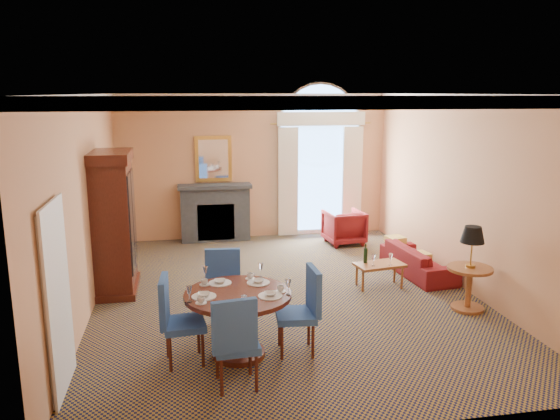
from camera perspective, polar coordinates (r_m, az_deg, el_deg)
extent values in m
plane|color=#12163A|center=(9.02, 0.58, -8.77)|extent=(7.50, 7.50, 0.00)
cube|color=tan|center=(12.23, -2.74, 4.55)|extent=(6.00, 0.04, 3.20)
cube|color=tan|center=(8.54, -19.58, 0.51)|extent=(0.04, 7.50, 3.20)
cube|color=tan|center=(9.60, 18.48, 1.81)|extent=(0.04, 7.50, 3.20)
cube|color=white|center=(8.42, 0.62, 12.02)|extent=(6.00, 7.50, 0.04)
cube|color=white|center=(8.42, 0.62, 11.61)|extent=(6.00, 7.50, 0.12)
cube|color=white|center=(6.41, -22.19, -8.79)|extent=(0.08, 0.90, 2.06)
cube|color=#3A3F44|center=(12.12, -6.78, -0.39)|extent=(1.50, 0.40, 1.20)
cube|color=#3A3F44|center=(11.97, -6.85, 2.57)|extent=(1.60, 0.46, 0.08)
cube|color=#ECB145|center=(12.09, -6.98, 5.34)|extent=(0.80, 0.04, 1.00)
cube|color=white|center=(12.07, -6.97, 5.33)|extent=(0.64, 0.02, 0.84)
cube|color=white|center=(12.55, 4.11, 3.11)|extent=(1.90, 0.04, 2.50)
cube|color=#8AB5E6|center=(12.54, 4.12, 3.10)|extent=(1.70, 0.02, 2.30)
cylinder|color=white|center=(12.41, 4.20, 8.82)|extent=(1.90, 0.04, 1.90)
cube|color=beige|center=(12.27, 0.85, 2.93)|extent=(0.45, 0.06, 2.45)
cube|color=beige|center=(12.64, 7.54, 3.10)|extent=(0.45, 0.06, 2.45)
cube|color=beige|center=(12.29, 4.35, 9.48)|extent=(2.00, 0.08, 0.30)
cube|color=#3B150D|center=(9.28, -16.99, -1.77)|extent=(0.59, 1.07, 2.14)
cube|color=#3B150D|center=(9.08, -17.44, 5.34)|extent=(0.66, 1.18, 0.17)
cube|color=#3B150D|center=(9.57, -16.61, -7.70)|extent=(0.66, 1.18, 0.11)
cylinder|color=#3B150D|center=(6.76, -4.43, -8.83)|extent=(1.32, 1.32, 0.06)
cylinder|color=#3B150D|center=(6.92, -4.37, -12.04)|extent=(0.18, 0.18, 0.78)
cylinder|color=#3B150D|center=(7.08, -4.32, -14.67)|extent=(0.66, 0.66, 0.07)
cylinder|color=silver|center=(7.06, -2.28, -7.59)|extent=(0.30, 0.30, 0.01)
imported|color=silver|center=(7.05, -2.28, -7.41)|extent=(0.15, 0.15, 0.04)
imported|color=silver|center=(7.21, -3.12, -6.88)|extent=(0.09, 0.09, 0.07)
cylinder|color=silver|center=(7.09, -6.29, -7.59)|extent=(0.30, 0.30, 0.01)
imported|color=silver|center=(7.08, -6.30, -7.40)|extent=(0.15, 0.15, 0.04)
imported|color=silver|center=(7.05, -7.90, -7.44)|extent=(0.09, 0.09, 0.07)
cylinder|color=silver|center=(6.67, -7.95, -8.93)|extent=(0.30, 0.30, 0.01)
imported|color=silver|center=(6.66, -7.96, -8.74)|extent=(0.15, 0.15, 0.04)
imported|color=silver|center=(6.47, -8.26, -9.27)|extent=(0.09, 0.09, 0.07)
cylinder|color=silver|center=(6.36, -4.64, -9.90)|extent=(0.30, 0.30, 0.01)
imported|color=silver|center=(6.35, -4.64, -9.70)|extent=(0.15, 0.15, 0.04)
imported|color=silver|center=(6.28, -2.97, -9.85)|extent=(0.09, 0.09, 0.07)
cylinder|color=silver|center=(6.62, -1.01, -8.96)|extent=(0.30, 0.30, 0.01)
imported|color=silver|center=(6.61, -1.01, -8.76)|extent=(0.15, 0.15, 0.04)
imported|color=silver|center=(6.75, 0.05, -8.20)|extent=(0.09, 0.09, 0.07)
cube|color=#254D95|center=(7.61, -5.64, -8.93)|extent=(0.51, 0.51, 0.09)
cube|color=#254D95|center=(7.71, -6.00, -6.14)|extent=(0.49, 0.12, 0.59)
cylinder|color=#3B150D|center=(7.90, -4.24, -10.19)|extent=(0.04, 0.04, 0.45)
cylinder|color=#3B150D|center=(7.89, -7.06, -10.28)|extent=(0.04, 0.04, 0.45)
cylinder|color=#3B150D|center=(7.55, -4.06, -11.29)|extent=(0.04, 0.04, 0.45)
cylinder|color=#3B150D|center=(7.54, -7.03, -11.39)|extent=(0.04, 0.04, 0.45)
cube|color=#254D95|center=(6.25, -4.62, -13.84)|extent=(0.51, 0.51, 0.09)
cube|color=#254D95|center=(5.91, -4.76, -12.01)|extent=(0.50, 0.14, 0.59)
cylinder|color=#3B150D|center=(6.18, -6.13, -16.97)|extent=(0.04, 0.04, 0.45)
cylinder|color=#3B150D|center=(6.23, -2.48, -16.65)|extent=(0.04, 0.04, 0.45)
cylinder|color=#3B150D|center=(6.51, -6.58, -15.35)|extent=(0.04, 0.04, 0.45)
cylinder|color=#3B150D|center=(6.56, -3.14, -15.07)|extent=(0.04, 0.04, 0.45)
cube|color=#254D95|center=(6.96, 1.67, -10.96)|extent=(0.54, 0.54, 0.09)
cube|color=#254D95|center=(6.88, 3.54, -8.39)|extent=(0.09, 0.49, 0.59)
cylinder|color=#3B150D|center=(6.92, 3.45, -13.54)|extent=(0.04, 0.04, 0.45)
cylinder|color=#3B150D|center=(7.27, 3.03, -12.24)|extent=(0.04, 0.04, 0.45)
cylinder|color=#3B150D|center=(6.88, 0.20, -13.68)|extent=(0.04, 0.04, 0.45)
cylinder|color=#3B150D|center=(7.23, -0.06, -12.35)|extent=(0.04, 0.04, 0.45)
cube|color=#254D95|center=(6.81, -9.99, -11.69)|extent=(0.53, 0.53, 0.09)
cube|color=#254D95|center=(6.68, -12.02, -9.31)|extent=(0.11, 0.49, 0.59)
cylinder|color=#3B150D|center=(7.08, -11.66, -13.16)|extent=(0.04, 0.04, 0.45)
cylinder|color=#3B150D|center=(6.74, -11.39, -14.53)|extent=(0.04, 0.04, 0.45)
cylinder|color=#3B150D|center=(7.11, -8.50, -12.92)|extent=(0.04, 0.04, 0.45)
cylinder|color=#3B150D|center=(6.77, -8.06, -14.27)|extent=(0.04, 0.04, 0.45)
imported|color=maroon|center=(10.19, 14.25, -5.13)|extent=(0.84, 1.81, 0.51)
imported|color=maroon|center=(11.91, 6.69, -1.78)|extent=(0.86, 0.89, 0.73)
cube|color=brown|center=(9.36, 10.36, -5.66)|extent=(0.87, 0.58, 0.04)
cylinder|color=brown|center=(9.17, 8.65, -7.34)|extent=(0.04, 0.04, 0.36)
cylinder|color=brown|center=(9.41, 12.62, -7.00)|extent=(0.04, 0.04, 0.36)
cylinder|color=brown|center=(9.46, 8.02, -6.71)|extent=(0.04, 0.04, 0.36)
cylinder|color=brown|center=(9.69, 11.88, -6.39)|extent=(0.04, 0.04, 0.36)
cylinder|color=brown|center=(8.68, 19.25, -5.80)|extent=(0.67, 0.67, 0.04)
cylinder|color=brown|center=(8.79, 19.09, -7.88)|extent=(0.09, 0.09, 0.62)
cylinder|color=brown|center=(8.89, 18.96, -9.63)|extent=(0.49, 0.49, 0.04)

